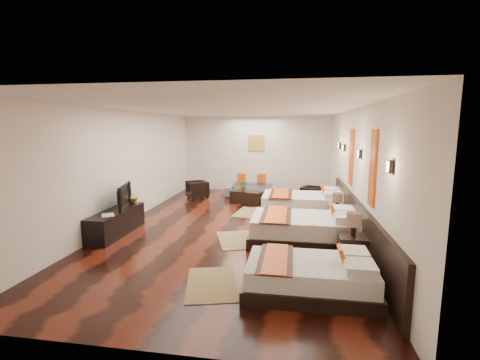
% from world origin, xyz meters
% --- Properties ---
extents(floor, '(5.50, 9.50, 0.01)m').
position_xyz_m(floor, '(0.00, 0.00, 0.00)').
color(floor, black).
rests_on(floor, ground).
extents(ceiling, '(5.50, 9.50, 0.01)m').
position_xyz_m(ceiling, '(0.00, 0.00, 2.80)').
color(ceiling, white).
rests_on(ceiling, floor).
extents(back_wall, '(5.50, 0.01, 2.80)m').
position_xyz_m(back_wall, '(0.00, 4.75, 1.40)').
color(back_wall, silver).
rests_on(back_wall, floor).
extents(left_wall, '(0.01, 9.50, 2.80)m').
position_xyz_m(left_wall, '(-2.75, 0.00, 1.40)').
color(left_wall, silver).
rests_on(left_wall, floor).
extents(right_wall, '(0.01, 9.50, 2.80)m').
position_xyz_m(right_wall, '(2.75, 0.00, 1.40)').
color(right_wall, silver).
rests_on(right_wall, floor).
extents(headboard_panel, '(0.08, 6.60, 0.90)m').
position_xyz_m(headboard_panel, '(2.71, -0.80, 0.45)').
color(headboard_panel, black).
rests_on(headboard_panel, floor).
extents(bed_near, '(1.88, 1.18, 0.72)m').
position_xyz_m(bed_near, '(1.69, -3.12, 0.25)').
color(bed_near, black).
rests_on(bed_near, floor).
extents(bed_mid, '(2.28, 1.43, 0.87)m').
position_xyz_m(bed_mid, '(1.70, -0.97, 0.30)').
color(bed_mid, black).
rests_on(bed_mid, floor).
extents(bed_far, '(2.27, 1.42, 0.86)m').
position_xyz_m(bed_far, '(1.70, 1.34, 0.30)').
color(bed_far, black).
rests_on(bed_far, floor).
extents(nightstand_a, '(0.47, 0.47, 0.94)m').
position_xyz_m(nightstand_a, '(2.44, -2.01, 0.33)').
color(nightstand_a, black).
rests_on(nightstand_a, floor).
extents(nightstand_b, '(0.43, 0.43, 0.85)m').
position_xyz_m(nightstand_b, '(2.45, 0.21, 0.30)').
color(nightstand_b, black).
rests_on(nightstand_b, floor).
extents(jute_mat_near, '(1.02, 1.35, 0.01)m').
position_xyz_m(jute_mat_near, '(0.20, -3.11, 0.01)').
color(jute_mat_near, olive).
rests_on(jute_mat_near, floor).
extents(jute_mat_mid, '(1.10, 1.38, 0.01)m').
position_xyz_m(jute_mat_mid, '(0.24, -1.04, 0.01)').
color(jute_mat_mid, olive).
rests_on(jute_mat_mid, floor).
extents(jute_mat_far, '(0.91, 1.29, 0.01)m').
position_xyz_m(jute_mat_far, '(0.21, 1.32, 0.01)').
color(jute_mat_far, olive).
rests_on(jute_mat_far, floor).
extents(tv_console, '(0.50, 1.80, 0.55)m').
position_xyz_m(tv_console, '(-2.50, -1.06, 0.28)').
color(tv_console, black).
rests_on(tv_console, floor).
extents(tv, '(0.36, 0.98, 0.56)m').
position_xyz_m(tv, '(-2.45, -0.92, 0.83)').
color(tv, black).
rests_on(tv, tv_console).
extents(book, '(0.37, 0.40, 0.03)m').
position_xyz_m(book, '(-2.50, -1.61, 0.57)').
color(book, black).
rests_on(book, tv_console).
extents(figurine, '(0.37, 0.37, 0.31)m').
position_xyz_m(figurine, '(-2.50, -0.33, 0.71)').
color(figurine, brown).
rests_on(figurine, tv_console).
extents(sofa, '(1.79, 0.81, 0.51)m').
position_xyz_m(sofa, '(-0.03, 3.51, 0.26)').
color(sofa, slate).
rests_on(sofa, floor).
extents(armchair_left, '(0.91, 0.91, 0.60)m').
position_xyz_m(armchair_left, '(-1.80, 2.96, 0.30)').
color(armchair_left, black).
rests_on(armchair_left, floor).
extents(armchair_right, '(0.77, 0.76, 0.55)m').
position_xyz_m(armchair_right, '(1.99, 2.84, 0.27)').
color(armchair_right, black).
rests_on(armchair_right, floor).
extents(coffee_table, '(1.10, 0.75, 0.40)m').
position_xyz_m(coffee_table, '(-0.03, 2.46, 0.20)').
color(coffee_table, black).
rests_on(coffee_table, floor).
extents(table_plant, '(0.27, 0.25, 0.26)m').
position_xyz_m(table_plant, '(-0.13, 2.44, 0.53)').
color(table_plant, '#275A1E').
rests_on(table_plant, coffee_table).
extents(orange_panel_a, '(0.04, 0.40, 1.30)m').
position_xyz_m(orange_panel_a, '(2.73, -1.90, 1.70)').
color(orange_panel_a, '#D86014').
rests_on(orange_panel_a, right_wall).
extents(orange_panel_b, '(0.04, 0.40, 1.30)m').
position_xyz_m(orange_panel_b, '(2.73, 0.30, 1.70)').
color(orange_panel_b, '#D86014').
rests_on(orange_panel_b, right_wall).
extents(sconce_near, '(0.07, 0.12, 0.18)m').
position_xyz_m(sconce_near, '(2.70, -3.00, 1.85)').
color(sconce_near, black).
rests_on(sconce_near, right_wall).
extents(sconce_mid, '(0.07, 0.12, 0.18)m').
position_xyz_m(sconce_mid, '(2.70, -0.80, 1.85)').
color(sconce_mid, black).
rests_on(sconce_mid, right_wall).
extents(sconce_far, '(0.07, 0.12, 0.18)m').
position_xyz_m(sconce_far, '(2.70, 1.40, 1.85)').
color(sconce_far, black).
rests_on(sconce_far, right_wall).
extents(sconce_lounge, '(0.07, 0.12, 0.18)m').
position_xyz_m(sconce_lounge, '(2.70, 2.30, 1.85)').
color(sconce_lounge, black).
rests_on(sconce_lounge, right_wall).
extents(gold_artwork, '(0.60, 0.04, 0.60)m').
position_xyz_m(gold_artwork, '(0.00, 4.73, 1.80)').
color(gold_artwork, '#AD873F').
rests_on(gold_artwork, back_wall).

